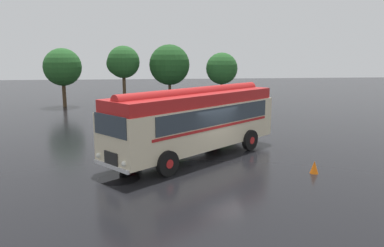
{
  "coord_description": "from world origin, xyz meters",
  "views": [
    {
      "loc": [
        -3.17,
        -17.6,
        5.1
      ],
      "look_at": [
        -0.94,
        2.08,
        1.4
      ],
      "focal_mm": 35.0,
      "sensor_mm": 36.0,
      "label": 1
    }
  ],
  "objects_px": {
    "traffic_cone": "(314,167)",
    "car_near_left": "(158,106)",
    "car_mid_right": "(228,105)",
    "car_mid_left": "(192,105)",
    "vintage_bus": "(195,119)"
  },
  "relations": [
    {
      "from": "vintage_bus",
      "to": "car_near_left",
      "type": "bearing_deg",
      "value": 96.92
    },
    {
      "from": "car_mid_right",
      "to": "car_mid_left",
      "type": "bearing_deg",
      "value": -179.53
    },
    {
      "from": "traffic_cone",
      "to": "car_mid_right",
      "type": "bearing_deg",
      "value": 91.4
    },
    {
      "from": "car_mid_left",
      "to": "traffic_cone",
      "type": "height_order",
      "value": "car_mid_left"
    },
    {
      "from": "car_near_left",
      "to": "car_mid_right",
      "type": "height_order",
      "value": "same"
    },
    {
      "from": "vintage_bus",
      "to": "car_mid_left",
      "type": "relative_size",
      "value": 2.16
    },
    {
      "from": "car_near_left",
      "to": "traffic_cone",
      "type": "relative_size",
      "value": 7.88
    },
    {
      "from": "traffic_cone",
      "to": "car_near_left",
      "type": "bearing_deg",
      "value": 111.55
    },
    {
      "from": "car_near_left",
      "to": "car_mid_left",
      "type": "height_order",
      "value": "same"
    },
    {
      "from": "car_mid_left",
      "to": "car_mid_right",
      "type": "distance_m",
      "value": 3.09
    },
    {
      "from": "vintage_bus",
      "to": "traffic_cone",
      "type": "distance_m",
      "value": 6.05
    },
    {
      "from": "car_mid_right",
      "to": "traffic_cone",
      "type": "distance_m",
      "value": 16.08
    },
    {
      "from": "vintage_bus",
      "to": "traffic_cone",
      "type": "bearing_deg",
      "value": -34.9
    },
    {
      "from": "vintage_bus",
      "to": "car_mid_left",
      "type": "distance_m",
      "value": 12.81
    },
    {
      "from": "vintage_bus",
      "to": "traffic_cone",
      "type": "height_order",
      "value": "vintage_bus"
    }
  ]
}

